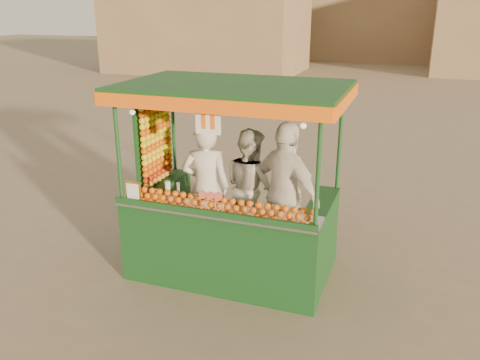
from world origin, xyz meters
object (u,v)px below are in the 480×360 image
(vendor_middle, at_px, (250,187))
(vendor_right, at_px, (286,193))
(juice_cart, at_px, (226,216))
(vendor_left, at_px, (206,187))

(vendor_middle, distance_m, vendor_right, 0.67)
(juice_cart, bearing_deg, vendor_right, 6.37)
(vendor_middle, height_order, vendor_right, vendor_right)
(vendor_left, xyz_separation_m, vendor_right, (1.10, 0.01, 0.05))
(vendor_left, relative_size, vendor_middle, 1.06)
(vendor_left, bearing_deg, vendor_right, 163.05)
(vendor_middle, xyz_separation_m, vendor_right, (0.58, -0.32, 0.10))
(juice_cart, height_order, vendor_right, juice_cart)
(vendor_middle, bearing_deg, juice_cart, 99.86)
(vendor_left, xyz_separation_m, vendor_middle, (0.52, 0.33, -0.05))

